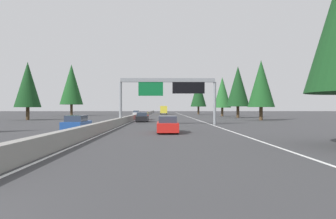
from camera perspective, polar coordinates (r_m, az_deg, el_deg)
The scene contains 17 objects.
ground_plane at distance 65.65m, azimuth -5.52°, elevation -1.63°, with size 320.00×320.00×0.00m, color #38383A.
median_barrier at distance 85.61m, azimuth -4.65°, elevation -0.90°, with size 180.00×0.56×0.90m, color gray.
shoulder_stripe_right at distance 75.70m, azimuth 3.82°, elevation -1.38°, with size 160.00×0.16×0.01m, color silver.
shoulder_stripe_median at distance 75.60m, azimuth -4.73°, elevation -1.38°, with size 160.00×0.16×0.01m, color silver.
sign_gantry_overhead at distance 39.48m, azimuth 0.21°, elevation 4.14°, with size 0.50×12.68×6.06m.
sedan_far_center at distance 26.31m, azimuth -0.08°, elevation -2.93°, with size 4.40×1.80×1.47m.
sedan_far_left at distance 47.70m, azimuth -4.87°, elevation -1.51°, with size 4.40×1.80×1.47m.
sedan_near_center at distance 56.61m, azimuth -4.66°, elevation -1.24°, with size 4.40×1.80×1.47m.
box_truck_far_right at distance 107.22m, azimuth -0.82°, elevation -0.05°, with size 8.50×2.40×2.95m.
oncoming_near at distance 29.64m, azimuth -16.83°, elevation -2.58°, with size 4.40×1.80×1.47m.
oncoming_far at distance 89.78m, azimuth -6.01°, elevation -0.70°, with size 4.40×1.80×1.47m.
conifer_right_near at distance 56.20m, azimuth 17.16°, elevation 4.68°, with size 4.71×4.71×10.70m.
conifer_right_mid at distance 69.95m, azimuth 13.06°, elevation 4.27°, with size 5.12×5.12×11.63m.
conifer_right_far at distance 82.06m, azimuth 10.21°, elevation 3.20°, with size 4.62×4.62×10.50m.
conifer_right_distant at distance 105.31m, azimuth 5.77°, elevation 3.19°, with size 5.48×5.48×12.44m.
conifer_left_near at distance 60.62m, azimuth -24.98°, elevation 4.28°, with size 4.66×4.66×10.59m.
conifer_left_mid at distance 90.43m, azimuth -17.77°, elevation 4.53°, with size 6.46×6.46×14.67m.
Camera 1 is at (-5.41, -5.25, 2.13)m, focal length 32.28 mm.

